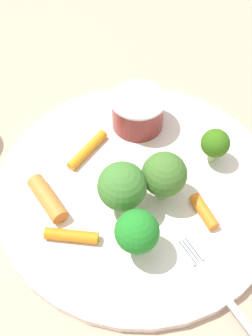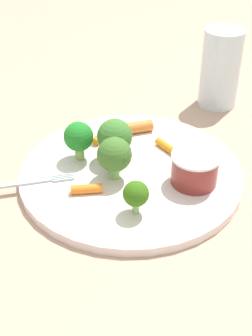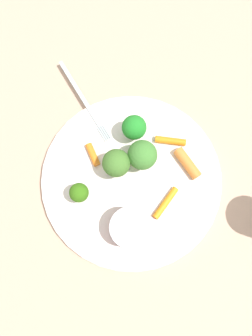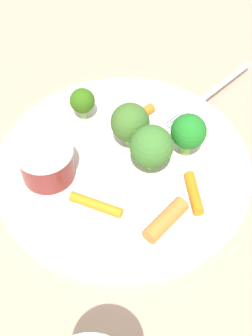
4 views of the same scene
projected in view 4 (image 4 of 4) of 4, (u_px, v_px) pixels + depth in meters
name	position (u px, v px, depth m)	size (l,w,h in m)	color
ground_plane	(123.00, 168.00, 0.49)	(2.40, 2.40, 0.00)	tan
plate	(123.00, 165.00, 0.48)	(0.30, 0.30, 0.01)	silver
sauce_cup	(47.00, 162.00, 0.45)	(0.06, 0.06, 0.04)	maroon
broccoli_floret_0	(189.00, 132.00, 0.46)	(0.04, 0.04, 0.06)	#8EBE5D
broccoli_floret_1	(152.00, 144.00, 0.44)	(0.05, 0.05, 0.06)	#8FBF5F
broccoli_floret_2	(127.00, 122.00, 0.47)	(0.04, 0.04, 0.06)	#85BB65
broccoli_floret_3	(82.00, 101.00, 0.50)	(0.03, 0.03, 0.04)	#94BD70
carrot_stick_0	(139.00, 114.00, 0.52)	(0.01, 0.01, 0.04)	orange
carrot_stick_1	(96.00, 205.00, 0.43)	(0.01, 0.01, 0.06)	orange
carrot_stick_2	(194.00, 193.00, 0.44)	(0.01, 0.01, 0.05)	orange
carrot_stick_3	(166.00, 220.00, 0.42)	(0.02, 0.02, 0.06)	orange
fork	(209.00, 94.00, 0.54)	(0.09, 0.16, 0.00)	#B3C1C7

